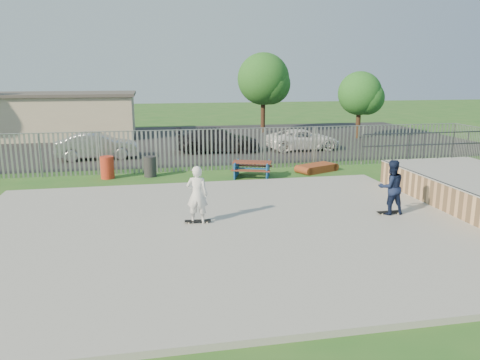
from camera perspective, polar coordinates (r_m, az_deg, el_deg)
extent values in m
plane|color=#266021|center=(14.00, -2.49, -6.39)|extent=(120.00, 120.00, 0.00)
cube|color=#9E9E99|center=(13.98, -2.49, -6.10)|extent=(15.00, 12.00, 0.15)
cylinder|color=#383A3F|center=(17.33, 22.32, 0.14)|extent=(0.06, 7.00, 0.06)
cube|color=#60291B|center=(21.07, 1.48, 2.21)|extent=(1.84, 1.19, 0.06)
cube|color=#60291B|center=(20.57, 1.30, 1.15)|extent=(1.71, 0.82, 0.05)
cube|color=#60291B|center=(21.68, 1.65, 1.77)|extent=(1.71, 0.82, 0.05)
cube|color=#164C98|center=(21.14, 1.48, 1.29)|extent=(1.88, 1.76, 0.71)
cube|color=brown|center=(22.64, 9.34, 1.45)|extent=(1.98, 1.55, 0.36)
cylinder|color=#B12F1B|center=(21.68, -15.88, 1.48)|extent=(0.60, 0.60, 1.00)
cylinder|color=#29292C|center=(21.63, -10.90, 1.62)|extent=(0.56, 0.56, 0.93)
cube|color=black|center=(32.46, -7.60, 4.69)|extent=(40.00, 18.00, 0.02)
imported|color=#ABAAAF|center=(26.63, -16.99, 4.00)|extent=(4.43, 1.80, 1.43)
imported|color=black|center=(27.80, -2.76, 4.93)|extent=(5.12, 2.41, 1.44)
imported|color=white|center=(28.82, 7.67, 4.91)|extent=(4.58, 2.29, 1.25)
cube|color=beige|center=(36.70, -20.75, 7.26)|extent=(10.00, 6.00, 3.00)
cube|color=#4C4742|center=(36.60, -20.95, 9.75)|extent=(10.40, 6.40, 0.20)
cylinder|color=#402819|center=(36.84, 2.82, 8.53)|extent=(0.34, 0.34, 3.55)
sphere|color=#245A1E|center=(36.74, 2.86, 12.21)|extent=(3.97, 3.97, 3.97)
cylinder|color=#412A1A|center=(34.68, 14.22, 7.19)|extent=(0.33, 0.33, 2.73)
sphere|color=#245D20|center=(34.56, 14.39, 10.20)|extent=(3.06, 3.06, 3.06)
cube|color=black|center=(16.00, 17.72, -3.71)|extent=(0.80, 0.21, 0.02)
cube|color=black|center=(14.41, -5.17, -4.96)|extent=(0.81, 0.27, 0.02)
imported|color=#121B38|center=(15.79, 17.92, -0.84)|extent=(0.87, 0.68, 1.78)
imported|color=white|center=(14.18, -5.24, -1.79)|extent=(0.74, 0.58, 1.78)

